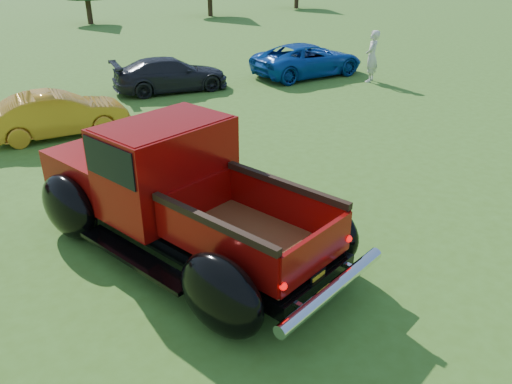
% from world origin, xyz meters
% --- Properties ---
extents(ground, '(120.00, 120.00, 0.00)m').
position_xyz_m(ground, '(0.00, 0.00, 0.00)').
color(ground, '#3C621C').
rests_on(ground, ground).
extents(pickup_truck, '(3.86, 6.04, 2.11)m').
position_xyz_m(pickup_truck, '(-1.29, 1.02, 1.00)').
color(pickup_truck, black).
rests_on(pickup_truck, ground).
extents(show_car_yellow, '(3.65, 1.50, 1.18)m').
position_xyz_m(show_car_yellow, '(-1.50, 7.62, 0.59)').
color(show_car_yellow, orange).
rests_on(show_car_yellow, ground).
extents(show_car_grey, '(4.22, 2.27, 1.16)m').
position_xyz_m(show_car_grey, '(3.00, 10.36, 0.58)').
color(show_car_grey, black).
rests_on(show_car_grey, ground).
extents(show_car_blue, '(4.57, 2.18, 1.26)m').
position_xyz_m(show_car_blue, '(8.50, 9.57, 0.63)').
color(show_car_blue, '#0E419B').
rests_on(show_car_blue, ground).
extents(spectator, '(0.82, 0.75, 1.88)m').
position_xyz_m(spectator, '(9.87, 7.51, 0.94)').
color(spectator, beige).
rests_on(spectator, ground).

